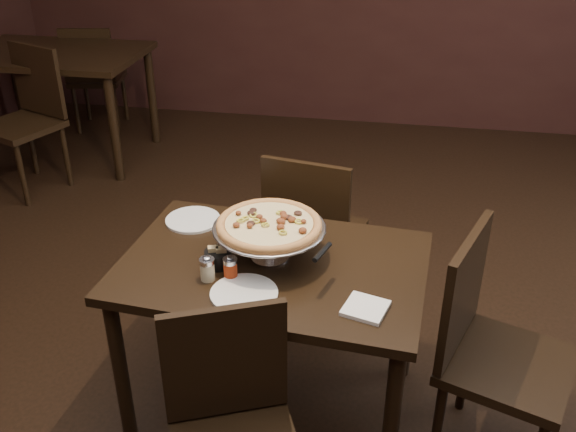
# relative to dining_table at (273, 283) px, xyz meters

# --- Properties ---
(room) EXTENTS (6.04, 7.04, 2.84)m
(room) POSITION_rel_dining_table_xyz_m (0.14, 0.01, 0.79)
(room) COLOR black
(room) RESTS_ON ground
(dining_table) EXTENTS (1.19, 0.84, 0.71)m
(dining_table) POSITION_rel_dining_table_xyz_m (0.00, 0.00, 0.00)
(dining_table) COLOR black
(dining_table) RESTS_ON ground
(background_table) EXTENTS (1.30, 0.87, 0.81)m
(background_table) POSITION_rel_dining_table_xyz_m (-2.13, 2.34, 0.09)
(background_table) COLOR black
(background_table) RESTS_ON ground
(pizza_stand) EXTENTS (0.42, 0.42, 0.17)m
(pizza_stand) POSITION_rel_dining_table_xyz_m (-0.02, 0.03, 0.24)
(pizza_stand) COLOR silver
(pizza_stand) RESTS_ON dining_table
(parmesan_shaker) EXTENTS (0.06, 0.06, 0.10)m
(parmesan_shaker) POSITION_rel_dining_table_xyz_m (-0.21, -0.15, 0.14)
(parmesan_shaker) COLOR beige
(parmesan_shaker) RESTS_ON dining_table
(pepper_flake_shaker) EXTENTS (0.05, 0.05, 0.09)m
(pepper_flake_shaker) POSITION_rel_dining_table_xyz_m (-0.13, -0.13, 0.14)
(pepper_flake_shaker) COLOR maroon
(pepper_flake_shaker) RESTS_ON dining_table
(packet_caddy) EXTENTS (0.10, 0.10, 0.08)m
(packet_caddy) POSITION_rel_dining_table_xyz_m (-0.19, -0.05, 0.13)
(packet_caddy) COLOR black
(packet_caddy) RESTS_ON dining_table
(napkin_stack) EXTENTS (0.17, 0.17, 0.01)m
(napkin_stack) POSITION_rel_dining_table_xyz_m (0.36, -0.23, 0.10)
(napkin_stack) COLOR white
(napkin_stack) RESTS_ON dining_table
(plate_left) EXTENTS (0.23, 0.23, 0.01)m
(plate_left) POSITION_rel_dining_table_xyz_m (-0.39, 0.25, 0.10)
(plate_left) COLOR white
(plate_left) RESTS_ON dining_table
(plate_near) EXTENTS (0.24, 0.24, 0.01)m
(plate_near) POSITION_rel_dining_table_xyz_m (-0.06, -0.22, 0.10)
(plate_near) COLOR white
(plate_near) RESTS_ON dining_table
(serving_spatula) EXTENTS (0.14, 0.14, 0.02)m
(serving_spatula) POSITION_rel_dining_table_xyz_m (0.20, -0.12, 0.23)
(serving_spatula) COLOR silver
(serving_spatula) RESTS_ON pizza_stand
(chair_far) EXTENTS (0.48, 0.48, 0.89)m
(chair_far) POSITION_rel_dining_table_xyz_m (0.06, 0.65, -0.13)
(chair_far) COLOR black
(chair_far) RESTS_ON ground
(chair_near) EXTENTS (0.52, 0.52, 0.85)m
(chair_near) POSITION_rel_dining_table_xyz_m (-0.01, -0.59, -0.15)
(chair_near) COLOR black
(chair_near) RESTS_ON ground
(chair_side) EXTENTS (0.55, 0.55, 0.92)m
(chair_side) POSITION_rel_dining_table_xyz_m (0.81, -0.09, -0.11)
(chair_side) COLOR black
(chair_side) RESTS_ON ground
(bg_chair_far) EXTENTS (0.48, 0.48, 0.89)m
(bg_chair_far) POSITION_rel_dining_table_xyz_m (-2.10, 2.89, -0.13)
(bg_chair_far) COLOR black
(bg_chair_far) RESTS_ON ground
(bg_chair_near) EXTENTS (0.59, 0.59, 0.97)m
(bg_chair_near) POSITION_rel_dining_table_xyz_m (-2.06, 1.79, -0.08)
(bg_chair_near) COLOR black
(bg_chair_near) RESTS_ON ground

